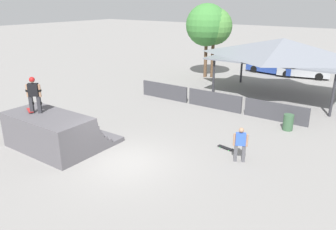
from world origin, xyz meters
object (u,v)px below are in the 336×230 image
at_px(trash_bin, 288,122).
at_px(parked_car_silver, 303,70).
at_px(skateboard_on_ground, 226,148).
at_px(tree_beside_pavilion, 214,27).
at_px(skateboard_on_deck, 30,110).
at_px(tree_far_back, 207,25).
at_px(skater_on_deck, 34,93).
at_px(bystander_walking, 240,143).
at_px(parked_car_blue, 271,67).

bearing_deg(trash_bin, parked_car_silver, 100.91).
xyz_separation_m(skateboard_on_ground, tree_beside_pavilion, (-7.60, 12.94, 4.28)).
distance_m(skateboard_on_deck, parked_car_silver, 23.26).
xyz_separation_m(skateboard_on_ground, tree_far_back, (-8.11, 12.62, 4.40)).
bearing_deg(skateboard_on_ground, trash_bin, 77.57).
height_order(skater_on_deck, bystander_walking, skater_on_deck).
distance_m(tree_beside_pavilion, parked_car_blue, 7.03).
bearing_deg(skateboard_on_ground, skater_on_deck, -137.24).
bearing_deg(trash_bin, tree_beside_pavilion, 135.89).
height_order(skater_on_deck, skateboard_on_ground, skater_on_deck).
bearing_deg(trash_bin, skateboard_on_deck, -136.41).
xyz_separation_m(bystander_walking, parked_car_silver, (-1.97, 18.29, -0.25)).
relative_size(tree_beside_pavilion, tree_far_back, 0.95).
height_order(bystander_walking, skateboard_on_ground, bystander_walking).
xyz_separation_m(skater_on_deck, skateboard_on_deck, (-0.40, -0.06, -0.90)).
bearing_deg(skateboard_on_deck, parked_car_silver, 97.99).
bearing_deg(tree_beside_pavilion, skateboard_on_deck, -89.97).
bearing_deg(parked_car_silver, trash_bin, -90.62).
bearing_deg(skateboard_on_deck, skateboard_on_ground, 56.64).
xyz_separation_m(skateboard_on_deck, tree_far_back, (-0.51, 17.39, 2.75)).
bearing_deg(skateboard_on_ground, bystander_walking, -29.18).
distance_m(bystander_walking, trash_bin, 4.85).
xyz_separation_m(tree_far_back, trash_bin, (9.73, -8.62, -4.03)).
bearing_deg(parked_car_blue, skater_on_deck, -89.47).
height_order(skater_on_deck, skateboard_on_deck, skater_on_deck).
height_order(bystander_walking, parked_car_silver, bystander_walking).
xyz_separation_m(trash_bin, parked_car_blue, (-5.44, 13.53, 0.18)).
xyz_separation_m(skateboard_on_ground, trash_bin, (1.62, 4.00, 0.37)).
distance_m(skateboard_on_ground, parked_car_blue, 17.96).
relative_size(skateboard_on_deck, tree_far_back, 0.13).
distance_m(skateboard_on_deck, tree_beside_pavilion, 17.90).
distance_m(skater_on_deck, skateboard_on_deck, 0.98).
height_order(trash_bin, parked_car_blue, parked_car_blue).
bearing_deg(parked_car_blue, skateboard_on_deck, -90.44).
relative_size(skater_on_deck, tree_beside_pavilion, 0.28).
relative_size(tree_beside_pavilion, parked_car_silver, 1.30).
relative_size(skater_on_deck, skateboard_on_ground, 2.04).
bearing_deg(tree_far_back, skater_on_deck, -86.99).
distance_m(skateboard_on_deck, tree_far_back, 17.61).
xyz_separation_m(skater_on_deck, bystander_walking, (8.18, 3.92, -1.76)).
distance_m(tree_beside_pavilion, parked_car_silver, 8.87).
bearing_deg(tree_far_back, bystander_walking, -55.86).
xyz_separation_m(parked_car_blue, parked_car_silver, (2.83, -0.03, -0.00)).
bearing_deg(tree_beside_pavilion, parked_car_silver, 34.60).
bearing_deg(skateboard_on_ground, tree_far_back, 132.29).
bearing_deg(skater_on_deck, skateboard_on_deck, 151.67).
xyz_separation_m(skateboard_on_deck, skateboard_on_ground, (7.60, 4.77, -1.65)).
xyz_separation_m(skateboard_on_ground, parked_car_blue, (-3.82, 17.54, 0.54)).
bearing_deg(tree_far_back, skateboard_on_ground, -57.27).
height_order(skateboard_on_deck, trash_bin, skateboard_on_deck).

